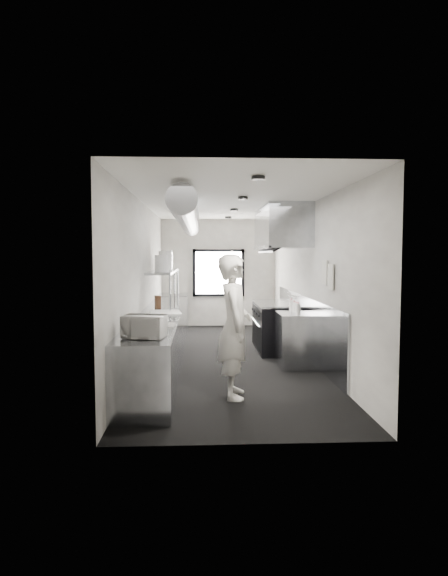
{
  "coord_description": "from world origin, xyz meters",
  "views": [
    {
      "loc": [
        -0.48,
        -8.62,
        1.88
      ],
      "look_at": [
        -0.06,
        -0.2,
        1.29
      ],
      "focal_mm": 29.94,
      "sensor_mm": 36.0,
      "label": 1
    }
  ],
  "objects": [
    {
      "name": "notice_sheet_b",
      "position": [
        1.47,
        -1.55,
        1.55
      ],
      "size": [
        0.02,
        0.28,
        0.38
      ],
      "primitive_type": "cube",
      "color": "beige",
      "rests_on": "wall_right"
    },
    {
      "name": "microwave",
      "position": [
        -1.14,
        -2.98,
        1.03
      ],
      "size": [
        0.51,
        0.42,
        0.27
      ],
      "primitive_type": "imported",
      "rotation": [
        0.0,
        0.0,
        -0.21
      ],
      "color": "silver",
      "rests_on": "prep_counter"
    },
    {
      "name": "line_cook",
      "position": [
        -0.03,
        -2.39,
        0.94
      ],
      "size": [
        0.46,
        0.7,
        1.88
      ],
      "primitive_type": "imported",
      "rotation": [
        0.0,
        0.0,
        1.55
      ],
      "color": "silver",
      "rests_on": "floor"
    },
    {
      "name": "squeeze_bottle_a",
      "position": [
        1.09,
        -1.03,
        1.0
      ],
      "size": [
        0.08,
        0.08,
        0.2
      ],
      "primitive_type": "cylinder",
      "rotation": [
        0.0,
        0.0,
        0.19
      ],
      "color": "white",
      "rests_on": "bottle_station"
    },
    {
      "name": "small_plate",
      "position": [
        -1.05,
        -1.51,
        0.91
      ],
      "size": [
        0.21,
        0.21,
        0.02
      ],
      "primitive_type": "cylinder",
      "rotation": [
        0.0,
        0.0,
        -0.04
      ],
      "color": "silver",
      "rests_on": "prep_counter"
    },
    {
      "name": "notice_sheet_a",
      "position": [
        1.47,
        -1.2,
        1.6
      ],
      "size": [
        0.02,
        0.28,
        0.38
      ],
      "primitive_type": "cube",
      "color": "beige",
      "rests_on": "wall_right"
    },
    {
      "name": "wall_left",
      "position": [
        -1.5,
        0.0,
        1.4
      ],
      "size": [
        0.02,
        8.0,
        2.8
      ],
      "primitive_type": "cube",
      "color": "silver",
      "rests_on": "floor"
    },
    {
      "name": "wall_right",
      "position": [
        1.5,
        0.0,
        1.4
      ],
      "size": [
        0.02,
        8.0,
        2.8
      ],
      "primitive_type": "cube",
      "color": "silver",
      "rests_on": "floor"
    },
    {
      "name": "pastry",
      "position": [
        -1.05,
        -1.51,
        0.96
      ],
      "size": [
        0.09,
        0.09,
        0.09
      ],
      "primitive_type": "sphere",
      "color": "tan",
      "rests_on": "small_plate"
    },
    {
      "name": "hvac_duct",
      "position": [
        -0.7,
        0.4,
        2.55
      ],
      "size": [
        0.4,
        6.4,
        0.4
      ],
      "primitive_type": "cylinder",
      "rotation": [
        1.57,
        0.0,
        0.0
      ],
      "color": "gray",
      "rests_on": "ceiling"
    },
    {
      "name": "wall_back",
      "position": [
        0.0,
        4.0,
        1.4
      ],
      "size": [
        3.0,
        0.02,
        2.8
      ],
      "primitive_type": "cube",
      "color": "silver",
      "rests_on": "floor"
    },
    {
      "name": "wall_front",
      "position": [
        0.0,
        -4.0,
        1.4
      ],
      "size": [
        3.0,
        0.02,
        2.8
      ],
      "primitive_type": "cube",
      "color": "silver",
      "rests_on": "floor"
    },
    {
      "name": "pass_shelf",
      "position": [
        -1.19,
        1.0,
        1.54
      ],
      "size": [
        0.45,
        3.0,
        0.68
      ],
      "color": "gray",
      "rests_on": "prep_counter"
    },
    {
      "name": "squeeze_bottle_c",
      "position": [
        1.14,
        -0.66,
        0.99
      ],
      "size": [
        0.07,
        0.07,
        0.18
      ],
      "primitive_type": "cylinder",
      "rotation": [
        0.0,
        0.0,
        -0.26
      ],
      "color": "white",
      "rests_on": "bottle_station"
    },
    {
      "name": "service_window",
      "position": [
        0.0,
        3.96,
        1.4
      ],
      "size": [
        1.36,
        0.05,
        1.25
      ],
      "color": "white",
      "rests_on": "wall_back"
    },
    {
      "name": "floor",
      "position": [
        0.0,
        0.0,
        0.0
      ],
      "size": [
        3.0,
        8.0,
        0.01
      ],
      "primitive_type": "cube",
      "color": "black",
      "rests_on": "ground"
    },
    {
      "name": "squeeze_bottle_e",
      "position": [
        1.09,
        -0.42,
        1.0
      ],
      "size": [
        0.07,
        0.07,
        0.2
      ],
      "primitive_type": "cylinder",
      "rotation": [
        0.0,
        0.0,
        0.14
      ],
      "color": "white",
      "rests_on": "bottle_station"
    },
    {
      "name": "wall_cladding",
      "position": [
        1.48,
        0.3,
        0.55
      ],
      "size": [
        0.03,
        5.5,
        1.1
      ],
      "primitive_type": "cube",
      "color": "gray",
      "rests_on": "wall_right"
    },
    {
      "name": "plate_stack_c",
      "position": [
        -1.18,
        1.06,
        1.76
      ],
      "size": [
        0.32,
        0.32,
        0.38
      ],
      "primitive_type": "cylinder",
      "rotation": [
        0.0,
        0.0,
        -0.2
      ],
      "color": "silver",
      "rests_on": "pass_shelf"
    },
    {
      "name": "exhaust_hood",
      "position": [
        1.1,
        0.7,
        2.39
      ],
      "size": [
        0.81,
        2.2,
        0.88
      ],
      "color": "gray",
      "rests_on": "ceiling"
    },
    {
      "name": "range",
      "position": [
        1.04,
        0.7,
        0.47
      ],
      "size": [
        0.88,
        1.6,
        0.94
      ],
      "color": "black",
      "rests_on": "floor"
    },
    {
      "name": "ceiling",
      "position": [
        0.0,
        0.0,
        2.8
      ],
      "size": [
        3.0,
        8.0,
        0.01
      ],
      "primitive_type": "cube",
      "color": "silver",
      "rests_on": "wall_back"
    },
    {
      "name": "newspaper",
      "position": [
        -1.01,
        -2.0,
        0.91
      ],
      "size": [
        0.35,
        0.43,
        0.01
      ],
      "primitive_type": "cube",
      "rotation": [
        0.0,
        0.0,
        -0.01
      ],
      "color": "white",
      "rests_on": "prep_counter"
    },
    {
      "name": "bottle_station",
      "position": [
        1.15,
        -0.7,
        0.45
      ],
      "size": [
        0.65,
        0.8,
        0.9
      ],
      "primitive_type": "cube",
      "color": "gray",
      "rests_on": "floor"
    },
    {
      "name": "cutting_board",
      "position": [
        -1.07,
        -0.59,
        0.91
      ],
      "size": [
        0.58,
        0.73,
        0.02
      ],
      "primitive_type": "cube",
      "rotation": [
        0.0,
        0.0,
        0.13
      ],
      "color": "white",
      "rests_on": "prep_counter"
    },
    {
      "name": "deli_tub_a",
      "position": [
        -1.33,
        -2.57,
        0.95
      ],
      "size": [
        0.15,
        0.15,
        0.11
      ],
      "primitive_type": "cylinder",
      "rotation": [
        0.0,
        0.0,
        0.02
      ],
      "color": "#B1BEAF",
      "rests_on": "prep_counter"
    },
    {
      "name": "deli_tub_b",
      "position": [
        -1.31,
        -2.38,
        0.95
      ],
      "size": [
        0.17,
        0.17,
        0.11
      ],
      "primitive_type": "cylinder",
      "rotation": [
        0.0,
        0.0,
        -0.11
      ],
      "color": "#B1BEAF",
      "rests_on": "prep_counter"
    },
    {
      "name": "far_work_table",
      "position": [
        -1.15,
        3.2,
        0.45
      ],
      "size": [
        0.7,
        1.2,
        0.9
      ],
      "primitive_type": "cube",
      "color": "gray",
      "rests_on": "floor"
    },
    {
      "name": "squeeze_bottle_d",
      "position": [
        1.12,
        -0.57,
        0.99
      ],
      "size": [
        0.08,
        0.08,
        0.17
      ],
      "primitive_type": "cylinder",
      "rotation": [
        0.0,
        0.0,
        0.4
      ],
      "color": "white",
      "rests_on": "bottle_station"
    },
    {
      "name": "prep_counter",
      "position": [
        -1.15,
        -0.5,
        0.45
      ],
      "size": [
        0.7,
        6.0,
        0.9
      ],
      "primitive_type": "cube",
      "color": "gray",
      "rests_on": "floor"
    },
    {
      "name": "plate_stack_b",
      "position": [
        -1.21,
        0.6,
        1.71
      ],
      "size": [
        0.26,
        0.26,
        0.29
      ],
      "primitive_type": "cylinder",
      "rotation": [
        0.0,
        0.0,
        0.19
      ],
      "color": "silver",
      "rests_on": "pass_shelf"
    },
    {
      "name": "knife_block",
      "position": [
        -1.27,
        0.32,
        1.01
      ],
      "size": [
        0.14,
        0.21,
        0.21
      ],
      "primitive_type": "cube",
      "rotation": [
        0.0,
        0.0,
        0.27
      ],
      "color": "#4D301B",
      "rests_on": "prep_counter"
    },
    {
      "name": "plate_stack_a",
      "position": [
        -1.18,
        0.14,
        1.72
      ],
      "size": [
        0.28,
        0.28,
        0.3
      ],
      "primitive_type": "cylinder",
      "rotation": [
        0.0,
        0.0,
        -0.11
      ],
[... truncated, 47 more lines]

